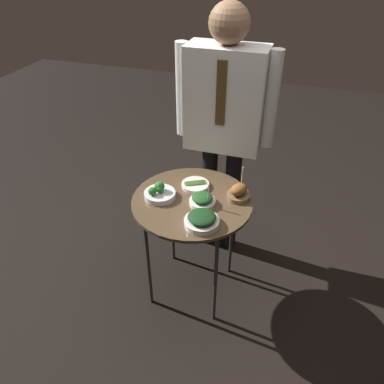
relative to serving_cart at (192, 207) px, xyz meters
name	(u,v)px	position (x,y,z in m)	size (l,w,h in m)	color
ground_plane	(192,285)	(0.00, 0.00, -0.62)	(8.00, 8.00, 0.00)	black
serving_cart	(192,207)	(0.00, 0.00, 0.00)	(0.64, 0.64, 0.68)	brown
bowl_spinach_center	(202,200)	(0.06, -0.02, 0.08)	(0.14, 0.14, 0.14)	white
bowl_asparagus_front_right	(195,185)	(-0.02, 0.12, 0.06)	(0.15, 0.15, 0.03)	silver
bowl_broccoli_front_center	(159,193)	(-0.17, -0.03, 0.08)	(0.17, 0.17, 0.09)	silver
bowl_roast_near_rim	(239,192)	(0.23, 0.09, 0.09)	(0.12, 0.13, 0.17)	brown
bowl_spinach_mid_left	(202,220)	(0.11, -0.18, 0.08)	(0.17, 0.17, 0.07)	white
waiter_figure	(225,112)	(0.05, 0.45, 0.37)	(0.58, 0.22, 1.57)	black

